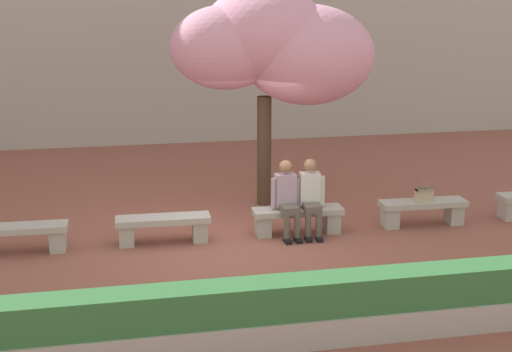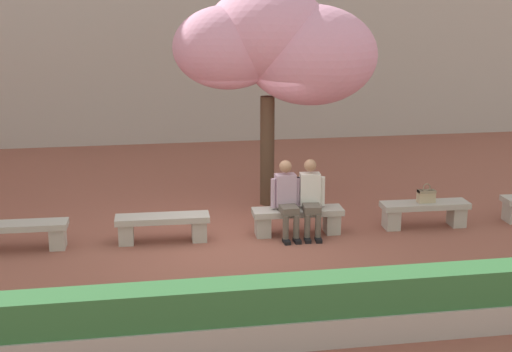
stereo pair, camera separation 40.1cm
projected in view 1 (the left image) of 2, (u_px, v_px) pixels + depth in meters
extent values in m
plane|color=#8E5142|center=(232.00, 238.00, 11.94)|extent=(100.00, 100.00, 0.00)
cube|color=#ADA89E|center=(18.00, 229.00, 11.17)|extent=(1.55, 0.47, 0.10)
cube|color=#ADA89E|center=(58.00, 240.00, 11.33)|extent=(0.25, 0.35, 0.35)
cube|color=#ADA89E|center=(163.00, 219.00, 11.62)|extent=(1.55, 0.47, 0.10)
cube|color=#ADA89E|center=(127.00, 235.00, 11.57)|extent=(0.25, 0.35, 0.35)
cube|color=#ADA89E|center=(200.00, 231.00, 11.77)|extent=(0.25, 0.35, 0.35)
cube|color=#ADA89E|center=(298.00, 211.00, 12.06)|extent=(1.55, 0.47, 0.10)
cube|color=#ADA89E|center=(263.00, 226.00, 12.02)|extent=(0.25, 0.35, 0.35)
cube|color=#ADA89E|center=(331.00, 222.00, 12.21)|extent=(0.25, 0.35, 0.35)
cube|color=#ADA89E|center=(423.00, 203.00, 12.50)|extent=(1.55, 0.47, 0.10)
cube|color=#ADA89E|center=(390.00, 217.00, 12.46)|extent=(0.25, 0.35, 0.35)
cube|color=#ADA89E|center=(454.00, 214.00, 12.66)|extent=(0.25, 0.35, 0.35)
cube|color=#ADA89E|center=(508.00, 210.00, 12.90)|extent=(0.25, 0.35, 0.35)
cube|color=black|center=(288.00, 241.00, 11.70)|extent=(0.11, 0.22, 0.06)
cylinder|color=brown|center=(287.00, 228.00, 11.70)|extent=(0.10, 0.10, 0.42)
cube|color=black|center=(298.00, 240.00, 11.74)|extent=(0.11, 0.22, 0.06)
cylinder|color=brown|center=(297.00, 227.00, 11.74)|extent=(0.10, 0.10, 0.42)
cube|color=brown|center=(289.00, 209.00, 11.82)|extent=(0.30, 0.41, 0.12)
cube|color=#B293A8|center=(285.00, 190.00, 11.96)|extent=(0.35, 0.24, 0.54)
sphere|color=#A37556|center=(286.00, 166.00, 11.86)|extent=(0.21, 0.21, 0.21)
cylinder|color=#B293A8|center=(274.00, 193.00, 11.90)|extent=(0.09, 0.09, 0.50)
cylinder|color=#B293A8|center=(298.00, 191.00, 12.00)|extent=(0.09, 0.09, 0.50)
cube|color=black|center=(308.00, 239.00, 11.78)|extent=(0.12, 0.23, 0.06)
cylinder|color=brown|center=(308.00, 226.00, 11.78)|extent=(0.10, 0.10, 0.42)
cube|color=black|center=(319.00, 239.00, 11.80)|extent=(0.12, 0.23, 0.06)
cylinder|color=brown|center=(319.00, 226.00, 11.80)|extent=(0.10, 0.10, 0.42)
cube|color=brown|center=(312.00, 207.00, 11.90)|extent=(0.32, 0.42, 0.12)
cube|color=silver|center=(310.00, 188.00, 12.04)|extent=(0.36, 0.25, 0.54)
sphere|color=#A37556|center=(310.00, 165.00, 11.94)|extent=(0.21, 0.21, 0.21)
cylinder|color=silver|center=(298.00, 191.00, 12.01)|extent=(0.09, 0.09, 0.50)
cylinder|color=silver|center=(322.00, 190.00, 12.06)|extent=(0.09, 0.09, 0.50)
cube|color=tan|center=(424.00, 195.00, 12.46)|extent=(0.30, 0.14, 0.22)
cube|color=gray|center=(425.00, 190.00, 12.43)|extent=(0.30, 0.15, 0.04)
torus|color=#807259|center=(425.00, 186.00, 12.42)|extent=(0.14, 0.02, 0.14)
cylinder|color=#473323|center=(264.00, 151.00, 13.60)|extent=(0.27, 0.27, 2.10)
ellipsoid|color=pink|center=(265.00, 35.00, 13.06)|extent=(2.37, 2.50, 1.78)
ellipsoid|color=pink|center=(225.00, 47.00, 12.82)|extent=(2.01, 1.87, 1.51)
ellipsoid|color=pink|center=(308.00, 55.00, 13.05)|extent=(2.43, 2.47, 1.82)
cube|color=#ADA89E|center=(286.00, 329.00, 8.31)|extent=(16.36, 0.50, 0.36)
cube|color=#336B38|center=(287.00, 298.00, 8.21)|extent=(16.26, 0.44, 0.44)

